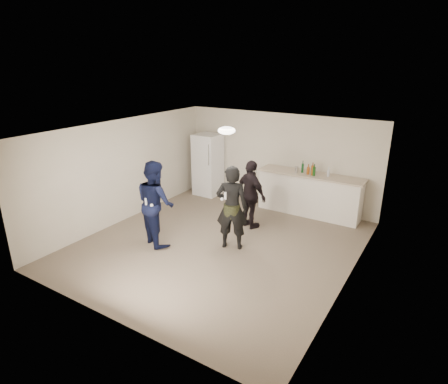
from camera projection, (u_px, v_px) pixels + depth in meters
The scene contains 21 objects.
floor at pixel (219, 244), 8.19m from camera, with size 6.00×6.00×0.00m, color #6B5B4C.
ceiling at pixel (219, 130), 7.35m from camera, with size 6.00×6.00×0.00m, color silver.
wall_back at pixel (278, 159), 10.17m from camera, with size 6.00×6.00×0.00m, color beige.
wall_front at pixel (106, 249), 5.37m from camera, with size 6.00×6.00×0.00m, color beige.
wall_left at pixel (124, 171), 9.14m from camera, with size 6.00×6.00×0.00m, color beige.
wall_right at pixel (354, 218), 6.40m from camera, with size 6.00×6.00×0.00m, color beige.
counter at pixel (309, 195), 9.63m from camera, with size 2.60×0.56×1.05m, color white.
counter_top at pixel (311, 175), 9.45m from camera, with size 2.68×0.64×0.04m, color #C5B099.
fridge at pixel (208, 165), 10.99m from camera, with size 0.70×0.70×1.80m, color white.
fridge_handle at pixel (209, 155), 10.42m from camera, with size 0.02×0.02×0.60m, color #BABABF.
ceiling_dome at pixel (227, 131), 7.61m from camera, with size 0.36×0.36×0.16m, color white.
shaker at pixel (297, 170), 9.50m from camera, with size 0.08×0.08×0.17m, color silver.
man at pixel (156, 203), 7.98m from camera, with size 0.90×0.70×1.85m, color #101844.
woman at pixel (232, 208), 7.77m from camera, with size 0.66×0.43×1.82m, color black.
camo_shorts at pixel (232, 210), 7.79m from camera, with size 0.34×0.34×0.28m, color #333A1A.
spectator at pixel (251, 195), 8.76m from camera, with size 0.97×0.40×1.65m, color black.
remote_man at pixel (146, 201), 7.71m from camera, with size 0.04×0.04×0.15m, color white.
nunchuk_man at pixel (152, 205), 7.70m from camera, with size 0.07×0.07×0.07m, color white.
remote_woman at pixel (225, 196), 7.45m from camera, with size 0.04×0.04×0.15m, color silver.
nunchuk_woman at pixel (222, 199), 7.56m from camera, with size 0.07×0.07×0.07m, color white.
bottle_cluster at pixel (312, 171), 9.32m from camera, with size 0.73×0.20×0.25m.
Camera 1 is at (3.97, -6.17, 3.81)m, focal length 30.00 mm.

